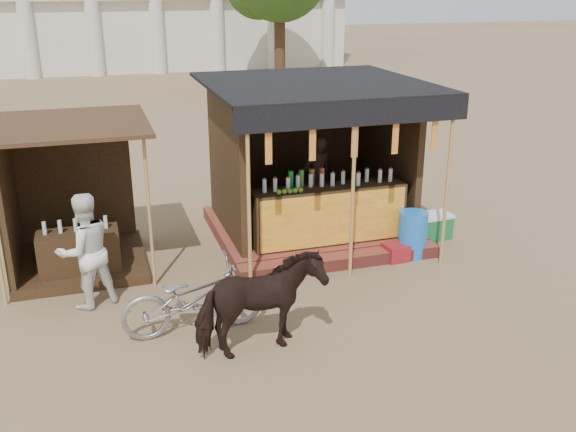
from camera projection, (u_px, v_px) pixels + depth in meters
The scene contains 9 objects.
ground at pixel (325, 335), 8.37m from camera, with size 120.00×120.00×0.00m, color #846B4C.
main_stall at pixel (313, 182), 11.31m from camera, with size 3.60×3.61×2.78m.
secondary_stall at pixel (65, 217), 10.09m from camera, with size 2.40×2.40×2.38m.
cow at pixel (260, 305), 7.76m from camera, with size 0.71×1.56×1.31m, color black.
motorbike at pixel (193, 298), 8.30m from camera, with size 0.65×1.86×0.98m, color gray.
bystander at pixel (85, 251), 8.88m from camera, with size 0.81×0.63×1.67m, color white.
blue_barrel at pixel (413, 234), 10.68m from camera, with size 0.48×0.48×0.77m, color blue.
red_crate at pixel (395, 252), 10.60m from camera, with size 0.36×0.37×0.27m, color maroon.
cooler at pixel (432, 226), 11.47m from camera, with size 0.68×0.50×0.46m.
Camera 1 is at (-2.65, -6.85, 4.34)m, focal length 40.00 mm.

